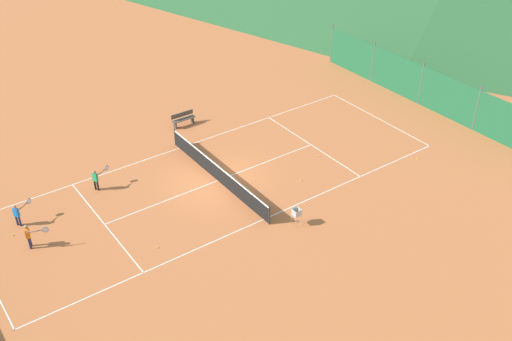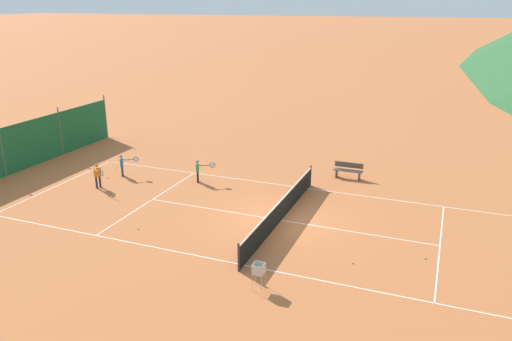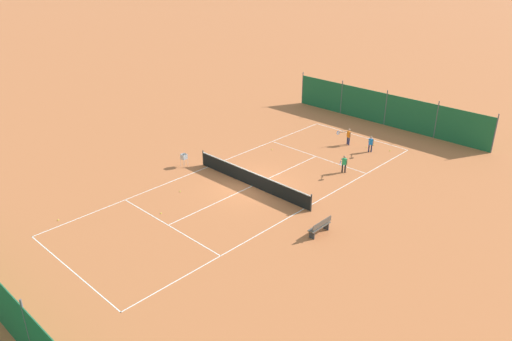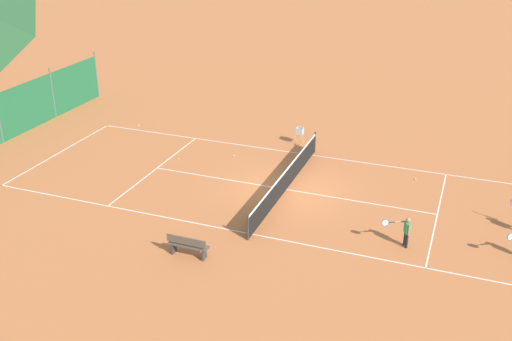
{
  "view_description": "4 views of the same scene",
  "coord_description": "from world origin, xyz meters",
  "px_view_note": "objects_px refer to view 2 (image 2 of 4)",
  "views": [
    {
      "loc": [
        22.46,
        -13.59,
        17.7
      ],
      "look_at": [
        1.65,
        1.3,
        1.02
      ],
      "focal_mm": 42.0,
      "sensor_mm": 36.0,
      "label": 1
    },
    {
      "loc": [
        18.47,
        6.13,
        8.85
      ],
      "look_at": [
        -1.75,
        -1.85,
        1.46
      ],
      "focal_mm": 35.0,
      "sensor_mm": 36.0,
      "label": 2
    },
    {
      "loc": [
        -19.1,
        19.62,
        13.76
      ],
      "look_at": [
        -0.65,
        0.33,
        1.37
      ],
      "focal_mm": 35.0,
      "sensor_mm": 36.0,
      "label": 3
    },
    {
      "loc": [
        -22.36,
        -7.11,
        11.56
      ],
      "look_at": [
        -1.14,
        0.97,
        1.23
      ],
      "focal_mm": 42.0,
      "sensor_mm": 36.0,
      "label": 4
    }
  ],
  "objects_px": {
    "tennis_ball_alley_left": "(352,263)",
    "tennis_ball_alley_right": "(138,229)",
    "tennis_ball_far_corner": "(98,175)",
    "tennis_ball_service_box": "(108,178)",
    "player_far_service": "(98,174)",
    "tennis_ball_mid_court": "(117,168)",
    "ball_hopper": "(258,270)",
    "player_near_service": "(123,164)",
    "tennis_ball_by_net_left": "(425,258)",
    "tennis_net": "(281,209)",
    "player_far_baseline": "(198,169)",
    "courtside_bench": "(348,170)"
  },
  "relations": [
    {
      "from": "tennis_ball_alley_left",
      "to": "tennis_ball_alley_right",
      "type": "distance_m",
      "value": 8.72
    },
    {
      "from": "tennis_ball_alley_right",
      "to": "tennis_ball_far_corner",
      "type": "distance_m",
      "value": 7.56
    },
    {
      "from": "tennis_ball_service_box",
      "to": "player_far_service",
      "type": "bearing_deg",
      "value": 19.06
    },
    {
      "from": "tennis_ball_alley_left",
      "to": "tennis_ball_mid_court",
      "type": "bearing_deg",
      "value": -112.08
    },
    {
      "from": "player_far_service",
      "to": "ball_hopper",
      "type": "relative_size",
      "value": 1.41
    },
    {
      "from": "player_far_service",
      "to": "tennis_ball_alley_right",
      "type": "relative_size",
      "value": 19.0
    },
    {
      "from": "player_near_service",
      "to": "tennis_ball_by_net_left",
      "type": "xyz_separation_m",
      "value": [
        3.57,
        15.59,
        -0.66
      ]
    },
    {
      "from": "tennis_ball_alley_left",
      "to": "tennis_ball_service_box",
      "type": "bearing_deg",
      "value": -107.22
    },
    {
      "from": "tennis_net",
      "to": "tennis_ball_alley_left",
      "type": "relative_size",
      "value": 139.09
    },
    {
      "from": "player_far_service",
      "to": "ball_hopper",
      "type": "height_order",
      "value": "player_far_service"
    },
    {
      "from": "player_near_service",
      "to": "tennis_ball_far_corner",
      "type": "bearing_deg",
      "value": -69.7
    },
    {
      "from": "tennis_ball_alley_right",
      "to": "tennis_ball_by_net_left",
      "type": "height_order",
      "value": "same"
    },
    {
      "from": "tennis_ball_by_net_left",
      "to": "tennis_ball_service_box",
      "type": "distance_m",
      "value": 16.4
    },
    {
      "from": "player_far_baseline",
      "to": "tennis_ball_service_box",
      "type": "bearing_deg",
      "value": -75.18
    },
    {
      "from": "player_far_service",
      "to": "tennis_ball_service_box",
      "type": "height_order",
      "value": "player_far_service"
    },
    {
      "from": "tennis_net",
      "to": "tennis_ball_alley_right",
      "type": "relative_size",
      "value": 139.09
    },
    {
      "from": "tennis_ball_mid_court",
      "to": "tennis_ball_far_corner",
      "type": "bearing_deg",
      "value": -5.57
    },
    {
      "from": "tennis_ball_far_corner",
      "to": "courtside_bench",
      "type": "bearing_deg",
      "value": 109.85
    },
    {
      "from": "tennis_ball_by_net_left",
      "to": "player_near_service",
      "type": "bearing_deg",
      "value": -102.9
    },
    {
      "from": "tennis_ball_far_corner",
      "to": "tennis_ball_alley_left",
      "type": "bearing_deg",
      "value": 73.15
    },
    {
      "from": "tennis_net",
      "to": "player_far_service",
      "type": "relative_size",
      "value": 7.32
    },
    {
      "from": "tennis_net",
      "to": "tennis_ball_alley_right",
      "type": "xyz_separation_m",
      "value": [
        3.01,
        -5.16,
        -0.47
      ]
    },
    {
      "from": "tennis_ball_by_net_left",
      "to": "ball_hopper",
      "type": "bearing_deg",
      "value": -50.61
    },
    {
      "from": "player_far_service",
      "to": "tennis_ball_mid_court",
      "type": "relative_size",
      "value": 19.0
    },
    {
      "from": "tennis_ball_alley_left",
      "to": "player_far_baseline",
      "type": "bearing_deg",
      "value": -121.39
    },
    {
      "from": "player_far_service",
      "to": "tennis_ball_mid_court",
      "type": "bearing_deg",
      "value": -159.43
    },
    {
      "from": "tennis_ball_mid_court",
      "to": "player_near_service",
      "type": "bearing_deg",
      "value": 50.61
    },
    {
      "from": "player_far_service",
      "to": "player_near_service",
      "type": "bearing_deg",
      "value": 177.88
    },
    {
      "from": "player_far_baseline",
      "to": "player_near_service",
      "type": "bearing_deg",
      "value": -81.44
    },
    {
      "from": "player_near_service",
      "to": "tennis_ball_mid_court",
      "type": "relative_size",
      "value": 17.85
    },
    {
      "from": "tennis_ball_far_corner",
      "to": "tennis_net",
      "type": "bearing_deg",
      "value": 80.58
    },
    {
      "from": "tennis_ball_far_corner",
      "to": "tennis_ball_by_net_left",
      "type": "distance_m",
      "value": 17.18
    },
    {
      "from": "tennis_ball_alley_left",
      "to": "tennis_ball_by_net_left",
      "type": "bearing_deg",
      "value": 118.83
    },
    {
      "from": "tennis_net",
      "to": "player_far_service",
      "type": "height_order",
      "value": "player_far_service"
    },
    {
      "from": "tennis_ball_alley_left",
      "to": "tennis_ball_mid_court",
      "type": "distance_m",
      "value": 15.52
    },
    {
      "from": "tennis_ball_alley_left",
      "to": "tennis_ball_far_corner",
      "type": "relative_size",
      "value": 1.0
    },
    {
      "from": "tennis_ball_far_corner",
      "to": "ball_hopper",
      "type": "bearing_deg",
      "value": 59.29
    },
    {
      "from": "tennis_ball_alley_left",
      "to": "player_far_service",
      "type": "bearing_deg",
      "value": -102.43
    },
    {
      "from": "player_far_service",
      "to": "tennis_ball_alley_right",
      "type": "distance_m",
      "value": 5.73
    },
    {
      "from": "tennis_ball_service_box",
      "to": "tennis_ball_mid_court",
      "type": "distance_m",
      "value": 1.7
    },
    {
      "from": "player_far_service",
      "to": "tennis_ball_by_net_left",
      "type": "distance_m",
      "value": 15.77
    },
    {
      "from": "tennis_ball_alley_right",
      "to": "player_far_baseline",
      "type": "bearing_deg",
      "value": -176.89
    },
    {
      "from": "courtside_bench",
      "to": "player_near_service",
      "type": "bearing_deg",
      "value": -70.2
    },
    {
      "from": "player_far_baseline",
      "to": "courtside_bench",
      "type": "height_order",
      "value": "player_far_baseline"
    },
    {
      "from": "tennis_ball_alley_left",
      "to": "tennis_ball_mid_court",
      "type": "height_order",
      "value": "same"
    },
    {
      "from": "tennis_ball_far_corner",
      "to": "tennis_ball_mid_court",
      "type": "height_order",
      "value": "same"
    },
    {
      "from": "player_near_service",
      "to": "tennis_ball_mid_court",
      "type": "xyz_separation_m",
      "value": [
        -0.96,
        -1.16,
        -0.66
      ]
    },
    {
      "from": "tennis_ball_by_net_left",
      "to": "courtside_bench",
      "type": "bearing_deg",
      "value": -150.14
    },
    {
      "from": "tennis_ball_alley_left",
      "to": "courtside_bench",
      "type": "bearing_deg",
      "value": -167.39
    },
    {
      "from": "tennis_net",
      "to": "ball_hopper",
      "type": "distance_m",
      "value": 5.4
    }
  ]
}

